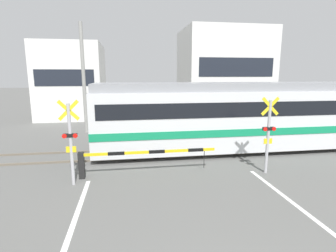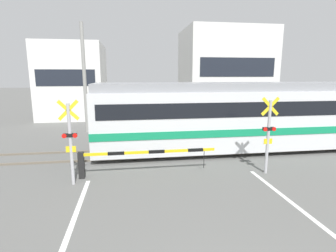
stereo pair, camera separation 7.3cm
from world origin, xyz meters
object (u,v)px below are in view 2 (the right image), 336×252
crossing_barrier_far (186,126)px  pedestrian (130,115)px  crossing_signal_right (268,132)px  crossing_barrier_near (125,157)px  crossing_signal_left (70,139)px  commuter_train (245,115)px

crossing_barrier_far → pedestrian: 4.55m
crossing_signal_right → pedestrian: 10.43m
crossing_barrier_near → crossing_signal_left: bearing=-163.5°
crossing_signal_left → crossing_signal_right: (6.98, 0.00, 0.00)m
crossing_barrier_near → pedestrian: 8.65m
commuter_train → crossing_signal_left: 8.13m
crossing_barrier_far → crossing_signal_left: (-5.24, -5.95, 0.87)m
crossing_barrier_near → crossing_signal_right: crossing_signal_right is taller
commuter_train → crossing_signal_right: 3.17m
crossing_signal_left → pedestrian: (2.02, 9.16, -0.60)m
commuter_train → crossing_barrier_far: commuter_train is taller
crossing_signal_left → pedestrian: bearing=77.5°
crossing_barrier_near → crossing_barrier_far: 6.47m
commuter_train → pedestrian: (-5.48, 6.04, -0.78)m
commuter_train → crossing_barrier_far: (-2.26, 2.84, -1.05)m
crossing_barrier_far → crossing_signal_left: crossing_signal_left is taller
crossing_barrier_far → pedestrian: (-3.21, 3.20, 0.26)m
crossing_signal_left → crossing_signal_right: same height
commuter_train → crossing_barrier_near: (-5.76, -2.60, -1.05)m
crossing_barrier_far → pedestrian: size_ratio=2.95×
crossing_barrier_near → crossing_signal_right: 5.34m
crossing_barrier_far → pedestrian: bearing=135.1°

